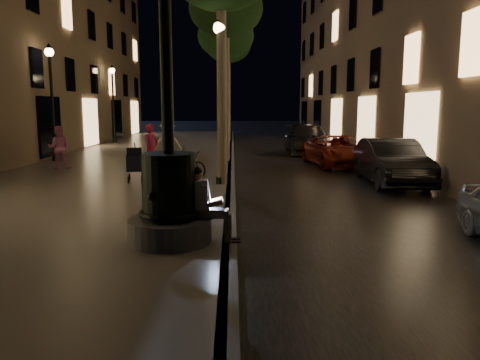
{
  "coord_description": "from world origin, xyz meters",
  "views": [
    {
      "loc": [
        0.06,
        -5.69,
        2.46
      ],
      "look_at": [
        0.2,
        3.0,
        1.09
      ],
      "focal_mm": 35.0,
      "sensor_mm": 36.0,
      "label": 1
    }
  ],
  "objects_px": {
    "fountain_lamppost": "(169,182)",
    "car_second": "(391,162)",
    "lamp_curb_a": "(220,79)",
    "lamp_left_b": "(51,87)",
    "tree_third": "(226,36)",
    "tree_far": "(228,45)",
    "lamp_curb_c": "(227,94)",
    "lamp_curb_b": "(225,89)",
    "seated_man_laptop": "(206,202)",
    "pedestrian_pink": "(59,147)",
    "bicycle": "(185,164)",
    "pedestrian_white": "(167,143)",
    "stroller": "(135,162)",
    "lamp_left_c": "(113,94)",
    "car_rear": "(307,139)",
    "lamp_curb_d": "(228,97)",
    "pedestrian_red": "(151,149)",
    "tree_second": "(226,9)",
    "car_third": "(338,151)"
  },
  "relations": [
    {
      "from": "fountain_lamppost",
      "to": "car_second",
      "type": "bearing_deg",
      "value": 48.8
    },
    {
      "from": "lamp_curb_a",
      "to": "lamp_left_b",
      "type": "height_order",
      "value": "same"
    },
    {
      "from": "tree_third",
      "to": "tree_far",
      "type": "distance_m",
      "value": 6.01
    },
    {
      "from": "lamp_curb_c",
      "to": "lamp_left_b",
      "type": "xyz_separation_m",
      "value": [
        -7.1,
        -10.0,
        0.0
      ]
    },
    {
      "from": "lamp_curb_a",
      "to": "lamp_curb_c",
      "type": "bearing_deg",
      "value": 90.0
    },
    {
      "from": "lamp_curb_b",
      "to": "lamp_curb_c",
      "type": "bearing_deg",
      "value": 90.0
    },
    {
      "from": "car_second",
      "to": "lamp_left_b",
      "type": "bearing_deg",
      "value": 160.55
    },
    {
      "from": "seated_man_laptop",
      "to": "car_second",
      "type": "height_order",
      "value": "seated_man_laptop"
    },
    {
      "from": "tree_third",
      "to": "pedestrian_pink",
      "type": "bearing_deg",
      "value": -124.82
    },
    {
      "from": "bicycle",
      "to": "car_second",
      "type": "bearing_deg",
      "value": -65.68
    },
    {
      "from": "lamp_curb_c",
      "to": "pedestrian_white",
      "type": "relative_size",
      "value": 2.77
    },
    {
      "from": "tree_third",
      "to": "stroller",
      "type": "bearing_deg",
      "value": -102.6
    },
    {
      "from": "lamp_left_c",
      "to": "car_rear",
      "type": "distance_m",
      "value": 12.69
    },
    {
      "from": "lamp_curb_d",
      "to": "pedestrian_pink",
      "type": "xyz_separation_m",
      "value": [
        -5.98,
        -20.6,
        -2.25
      ]
    },
    {
      "from": "lamp_curb_d",
      "to": "pedestrian_white",
      "type": "relative_size",
      "value": 2.77
    },
    {
      "from": "car_rear",
      "to": "pedestrian_white",
      "type": "xyz_separation_m",
      "value": [
        -6.47,
        -6.69,
        0.31
      ]
    },
    {
      "from": "lamp_curb_d",
      "to": "lamp_left_c",
      "type": "bearing_deg",
      "value": -131.59
    },
    {
      "from": "lamp_curb_a",
      "to": "pedestrian_red",
      "type": "distance_m",
      "value": 3.86
    },
    {
      "from": "tree_second",
      "to": "pedestrian_red",
      "type": "distance_m",
      "value": 7.02
    },
    {
      "from": "lamp_curb_a",
      "to": "pedestrian_white",
      "type": "height_order",
      "value": "lamp_curb_a"
    },
    {
      "from": "car_third",
      "to": "car_rear",
      "type": "bearing_deg",
      "value": 88.75
    },
    {
      "from": "tree_third",
      "to": "lamp_curb_c",
      "type": "xyz_separation_m",
      "value": [
        0.0,
        4.0,
        -2.9
      ]
    },
    {
      "from": "lamp_curb_d",
      "to": "fountain_lamppost",
      "type": "bearing_deg",
      "value": -91.34
    },
    {
      "from": "seated_man_laptop",
      "to": "lamp_curb_c",
      "type": "height_order",
      "value": "lamp_curb_c"
    },
    {
      "from": "stroller",
      "to": "car_second",
      "type": "bearing_deg",
      "value": -5.65
    },
    {
      "from": "stroller",
      "to": "fountain_lamppost",
      "type": "bearing_deg",
      "value": -83.27
    },
    {
      "from": "lamp_curb_b",
      "to": "car_rear",
      "type": "distance_m",
      "value": 5.8
    },
    {
      "from": "car_rear",
      "to": "pedestrian_pink",
      "type": "xyz_separation_m",
      "value": [
        -10.28,
        -7.6,
        0.23
      ]
    },
    {
      "from": "car_second",
      "to": "car_third",
      "type": "height_order",
      "value": "car_second"
    },
    {
      "from": "tree_third",
      "to": "car_rear",
      "type": "height_order",
      "value": "tree_third"
    },
    {
      "from": "lamp_curb_d",
      "to": "pedestrian_pink",
      "type": "distance_m",
      "value": 21.57
    },
    {
      "from": "lamp_curb_b",
      "to": "lamp_left_b",
      "type": "distance_m",
      "value": 7.38
    },
    {
      "from": "fountain_lamppost",
      "to": "car_second",
      "type": "distance_m",
      "value": 9.27
    },
    {
      "from": "seated_man_laptop",
      "to": "lamp_curb_a",
      "type": "height_order",
      "value": "lamp_curb_a"
    },
    {
      "from": "tree_far",
      "to": "pedestrian_white",
      "type": "distance_m",
      "value": 14.88
    },
    {
      "from": "tree_far",
      "to": "pedestrian_pink",
      "type": "bearing_deg",
      "value": -112.55
    },
    {
      "from": "tree_far",
      "to": "lamp_left_c",
      "type": "relative_size",
      "value": 1.56
    },
    {
      "from": "tree_third",
      "to": "tree_far",
      "type": "height_order",
      "value": "tree_far"
    },
    {
      "from": "lamp_left_c",
      "to": "car_second",
      "type": "distance_m",
      "value": 19.71
    },
    {
      "from": "fountain_lamppost",
      "to": "lamp_curb_b",
      "type": "xyz_separation_m",
      "value": [
        0.7,
        14.0,
        2.02
      ]
    },
    {
      "from": "car_rear",
      "to": "tree_third",
      "type": "bearing_deg",
      "value": 168.51
    },
    {
      "from": "tree_third",
      "to": "lamp_curb_d",
      "type": "height_order",
      "value": "tree_third"
    },
    {
      "from": "fountain_lamppost",
      "to": "lamp_curb_c",
      "type": "height_order",
      "value": "fountain_lamppost"
    },
    {
      "from": "car_rear",
      "to": "pedestrian_red",
      "type": "bearing_deg",
      "value": -125.33
    },
    {
      "from": "tree_second",
      "to": "lamp_left_b",
      "type": "bearing_deg",
      "value": 180.0
    },
    {
      "from": "lamp_curb_a",
      "to": "car_rear",
      "type": "height_order",
      "value": "lamp_curb_a"
    },
    {
      "from": "bicycle",
      "to": "lamp_left_c",
      "type": "bearing_deg",
      "value": 49.48
    },
    {
      "from": "pedestrian_red",
      "to": "tree_far",
      "type": "bearing_deg",
      "value": 20.38
    },
    {
      "from": "tree_third",
      "to": "tree_far",
      "type": "relative_size",
      "value": 0.96
    },
    {
      "from": "pedestrian_red",
      "to": "car_third",
      "type": "bearing_deg",
      "value": -35.05
    }
  ]
}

